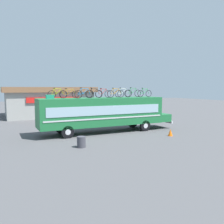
# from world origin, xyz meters

# --- Properties ---
(ground_plane) EXTENTS (120.00, 120.00, 0.00)m
(ground_plane) POSITION_xyz_m (0.00, 0.00, 0.00)
(ground_plane) COLOR #4C4C4F
(bus) EXTENTS (13.11, 2.67, 3.23)m
(bus) POSITION_xyz_m (0.20, -0.00, 1.92)
(bus) COLOR #1E6B38
(bus) RESTS_ON ground
(luggage_bag_1) EXTENTS (0.67, 0.33, 0.33)m
(luggage_bag_1) POSITION_xyz_m (-4.74, 0.04, 3.39)
(luggage_bag_1) COLOR #1E7F66
(luggage_bag_1) RESTS_ON bus
(rooftop_bicycle_1) EXTENTS (1.68, 0.44, 0.92)m
(rooftop_bicycle_1) POSITION_xyz_m (-4.01, 0.45, 3.61)
(rooftop_bicycle_1) COLOR black
(rooftop_bicycle_1) RESTS_ON bus
(rooftop_bicycle_2) EXTENTS (1.75, 0.44, 0.87)m
(rooftop_bicycle_2) POSITION_xyz_m (-2.96, 0.43, 3.59)
(rooftop_bicycle_2) COLOR black
(rooftop_bicycle_2) RESTS_ON bus
(rooftop_bicycle_3) EXTENTS (1.78, 0.44, 0.93)m
(rooftop_bicycle_3) POSITION_xyz_m (-1.87, -0.37, 3.62)
(rooftop_bicycle_3) COLOR black
(rooftop_bicycle_3) RESTS_ON bus
(rooftop_bicycle_4) EXTENTS (1.66, 0.44, 0.92)m
(rooftop_bicycle_4) POSITION_xyz_m (-0.80, 0.03, 3.61)
(rooftop_bicycle_4) COLOR black
(rooftop_bicycle_4) RESTS_ON bus
(rooftop_bicycle_5) EXTENTS (1.63, 0.44, 0.89)m
(rooftop_bicycle_5) POSITION_xyz_m (0.21, 0.23, 3.60)
(rooftop_bicycle_5) COLOR black
(rooftop_bicycle_5) RESTS_ON bus
(rooftop_bicycle_6) EXTENTS (1.75, 0.44, 0.92)m
(rooftop_bicycle_6) POSITION_xyz_m (1.31, -0.16, 3.61)
(rooftop_bicycle_6) COLOR black
(rooftop_bicycle_6) RESTS_ON bus
(rooftop_bicycle_7) EXTENTS (1.73, 0.44, 0.93)m
(rooftop_bicycle_7) POSITION_xyz_m (2.39, 0.44, 3.61)
(rooftop_bicycle_7) COLOR black
(rooftop_bicycle_7) RESTS_ON bus
(rooftop_bicycle_8) EXTENTS (1.78, 0.44, 0.96)m
(rooftop_bicycle_8) POSITION_xyz_m (3.43, 0.24, 3.62)
(rooftop_bicycle_8) COLOR black
(rooftop_bicycle_8) RESTS_ON bus
(rooftop_bicycle_9) EXTENTS (1.64, 0.44, 0.90)m
(rooftop_bicycle_9) POSITION_xyz_m (4.49, -0.21, 3.60)
(rooftop_bicycle_9) COLOR black
(rooftop_bicycle_9) RESTS_ON bus
(roadside_building) EXTENTS (12.55, 9.46, 4.26)m
(roadside_building) POSITION_xyz_m (-1.96, 16.23, 2.18)
(roadside_building) COLOR #9E9E99
(roadside_building) RESTS_ON ground
(trash_bin) EXTENTS (0.60, 0.60, 0.77)m
(trash_bin) POSITION_xyz_m (-3.57, -4.56, 0.38)
(trash_bin) COLOR #3F3F47
(trash_bin) RESTS_ON ground
(traffic_cone) EXTENTS (0.40, 0.40, 0.61)m
(traffic_cone) POSITION_xyz_m (4.60, -4.11, 0.31)
(traffic_cone) COLOR orange
(traffic_cone) RESTS_ON ground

